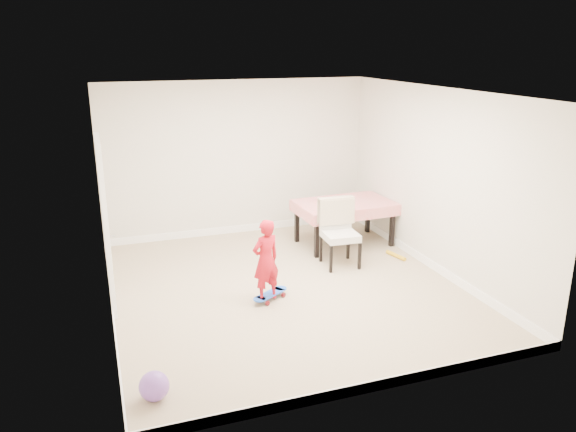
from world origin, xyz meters
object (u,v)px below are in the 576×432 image
object	(u,v)px
dining_table	(344,223)
skateboard	(270,296)
balloon	(154,386)
dining_chair	(340,234)
child	(266,263)

from	to	relation	value
dining_table	skateboard	xyz separation A→B (m)	(-1.77, -1.60, -0.31)
skateboard	balloon	distance (m)	2.35
dining_chair	skateboard	bearing A→B (deg)	-146.65
dining_chair	skateboard	size ratio (longest dim) A/B	1.73
dining_chair	child	size ratio (longest dim) A/B	0.94
dining_chair	balloon	xyz separation A→B (m)	(-2.98, -2.44, -0.36)
dining_table	dining_chair	world-z (taller)	dining_chair
dining_table	skateboard	bearing A→B (deg)	-140.72
dining_chair	child	distance (m)	1.61
dining_chair	balloon	distance (m)	3.86
skateboard	balloon	bearing A→B (deg)	-166.11
dining_table	skateboard	distance (m)	2.41
dining_table	child	world-z (taller)	child
dining_table	dining_chair	size ratio (longest dim) A/B	1.53
dining_table	balloon	xyz separation A→B (m)	(-3.43, -3.27, -0.22)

